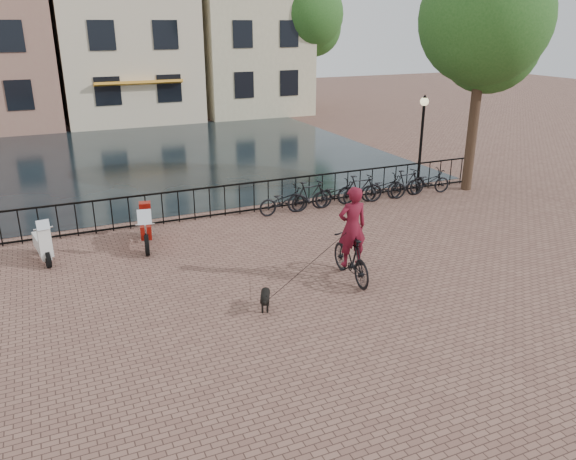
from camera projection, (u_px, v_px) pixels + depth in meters
name	position (u px, v px, depth m)	size (l,w,h in m)	color
ground	(348.00, 333.00, 11.27)	(100.00, 100.00, 0.00)	brown
canal_water	(164.00, 157.00, 26.10)	(20.00, 20.00, 0.00)	black
railing	(225.00, 201.00, 17.95)	(20.00, 0.05, 1.02)	black
canal_house_mid	(121.00, 22.00, 35.13)	(8.00, 9.50, 11.80)	beige
canal_house_right	(241.00, 10.00, 37.90)	(7.00, 9.00, 13.30)	tan
tree_near_right	(485.00, 19.00, 18.95)	(4.48, 4.48, 8.24)	black
tree_far_right	(307.00, 15.00, 36.77)	(4.76, 4.76, 8.76)	black
lamp_post	(422.00, 128.00, 19.69)	(0.30, 0.30, 3.45)	black
cyclist	(352.00, 239.00, 13.29)	(0.90, 2.03, 2.73)	black
dog	(265.00, 299.00, 12.14)	(0.51, 0.75, 0.49)	black
motorcycle	(146.00, 223.00, 15.48)	(0.78, 1.93, 1.34)	maroon
scooter	(41.00, 236.00, 14.52)	(0.63, 1.47, 1.32)	silver
parked_bike_0	(284.00, 201.00, 18.14)	(0.60, 1.72, 0.90)	black
parked_bike_1	(310.00, 196.00, 18.48)	(0.47, 1.66, 1.00)	black
parked_bike_2	(336.00, 194.00, 18.86)	(0.60, 1.72, 0.90)	black
parked_bike_3	(360.00, 189.00, 19.21)	(0.47, 1.66, 1.00)	black
parked_bike_4	(383.00, 188.00, 19.58)	(0.60, 1.72, 0.90)	black
parked_bike_5	(406.00, 183.00, 19.93)	(0.47, 1.66, 1.00)	black
parked_bike_6	(428.00, 182.00, 20.31)	(0.60, 1.72, 0.90)	black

